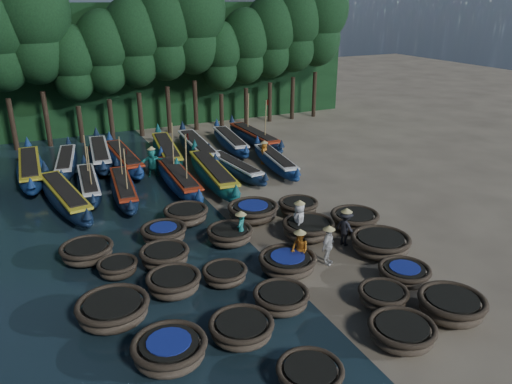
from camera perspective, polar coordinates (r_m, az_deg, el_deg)
name	(u,v)px	position (r m, az deg, el deg)	size (l,w,h in m)	color
ground	(244,236)	(23.37, -1.44, -5.07)	(120.00, 120.00, 0.00)	gray
foliage_wall	(126,67)	(43.78, -14.64, 13.65)	(40.00, 3.00, 10.00)	black
coracle_2	(310,375)	(15.23, 6.18, -20.04)	(1.97, 1.97, 0.64)	brown
coracle_3	(402,332)	(17.21, 16.31, -15.12)	(2.67, 2.67, 0.73)	brown
coracle_4	(451,306)	(18.88, 21.44, -12.01)	(2.79, 2.79, 0.85)	brown
coracle_5	(170,350)	(16.02, -9.85, -17.38)	(2.66, 2.66, 0.81)	brown
coracle_6	(241,329)	(16.73, -1.67, -15.37)	(2.64, 2.64, 0.71)	brown
coracle_7	(281,299)	(18.14, 2.90, -12.08)	(2.23, 2.23, 0.72)	brown
coracle_8	(383,296)	(18.81, 14.32, -11.50)	(2.00, 2.00, 0.71)	brown
coracle_9	(404,274)	(20.42, 16.58, -8.94)	(2.10, 2.10, 0.70)	brown
coracle_10	(113,310)	(18.13, -16.01, -12.83)	(2.57, 2.57, 0.82)	brown
coracle_11	(174,283)	(19.18, -9.39, -10.20)	(2.44, 2.44, 0.80)	brown
coracle_12	(225,274)	(19.63, -3.58, -9.38)	(1.77, 1.77, 0.66)	brown
coracle_13	(288,263)	(20.28, 3.63, -8.08)	(2.57, 2.57, 0.77)	brown
coracle_14	(380,244)	(22.28, 14.03, -5.76)	(3.06, 3.06, 0.84)	brown
coracle_15	(118,268)	(20.80, -15.53, -8.32)	(1.65, 1.65, 0.65)	brown
coracle_16	(165,256)	(20.99, -10.40, -7.25)	(2.07, 2.07, 0.82)	brown
coracle_17	(230,235)	(22.54, -3.01, -4.90)	(2.30, 2.30, 0.76)	brown
coracle_18	(308,228)	(23.12, 5.97, -4.17)	(2.79, 2.79, 0.84)	brown
coracle_19	(355,220)	(24.32, 11.20, -3.12)	(2.72, 2.72, 0.85)	brown
coracle_20	(87,252)	(22.26, -18.75, -6.49)	(2.24, 2.24, 0.75)	brown
coracle_21	(164,234)	(22.89, -10.49, -4.70)	(2.50, 2.50, 0.83)	brown
coracle_22	(186,215)	(24.66, -7.99, -2.58)	(2.55, 2.55, 0.83)	brown
coracle_23	(253,211)	(24.76, -0.34, -2.23)	(2.87, 2.87, 0.84)	brown
coracle_24	(298,207)	(25.47, 4.86, -1.70)	(2.11, 2.11, 0.79)	brown
long_boat_2	(65,197)	(28.16, -21.03, -0.52)	(2.79, 8.63, 1.54)	#0D1A32
long_boat_3	(89,184)	(29.87, -18.56, 0.85)	(1.76, 7.25, 3.09)	#0D1A32
long_boat_4	(124,189)	(28.57, -14.89, 0.38)	(2.03, 7.51, 3.21)	#0D1A32
long_boat_5	(178,179)	(29.27, -8.87, 1.50)	(1.78, 8.53, 3.62)	navy
long_boat_6	(213,174)	(29.73, -4.94, 2.09)	(2.40, 9.19, 1.62)	#0E5350
long_boat_7	(235,168)	(31.13, -2.44, 2.81)	(2.10, 7.29, 1.29)	#0D1A32
long_boat_8	(275,161)	(32.28, 2.23, 3.53)	(2.24, 7.59, 1.35)	navy
long_boat_10	(30,169)	(33.43, -24.38, 2.41)	(1.83, 9.17, 1.61)	navy
long_boat_11	(66,163)	(34.22, -20.87, 3.16)	(2.50, 7.55, 1.34)	#0D1A32
long_boat_12	(100,154)	(35.04, -17.38, 4.12)	(2.40, 8.59, 1.52)	#0D1A32
long_boat_13	(124,159)	(33.69, -14.88, 3.70)	(1.76, 8.58, 1.51)	navy
long_boat_14	(167,151)	(34.58, -10.17, 4.59)	(2.75, 8.94, 1.59)	#0E5350
long_boat_15	(197,148)	(35.01, -6.71, 5.01)	(2.28, 9.13, 1.61)	#0D1A32
long_boat_16	(230,141)	(36.71, -2.96, 5.79)	(2.33, 8.07, 1.43)	navy
long_boat_17	(254,137)	(37.63, -0.19, 6.27)	(1.70, 8.61, 3.66)	#0D1A32
fisherman_0	(299,219)	(22.89, 4.95, -3.11)	(0.91, 1.04, 1.99)	silver
fisherman_1	(241,227)	(22.17, -1.73, -4.02)	(0.67, 0.67, 1.77)	#196C63
fisherman_2	(299,249)	(20.43, 4.99, -6.49)	(0.68, 0.85, 1.87)	#B96718
fisherman_3	(346,227)	(22.57, 10.20, -3.95)	(0.90, 1.22, 1.88)	black
fisherman_4	(328,245)	(20.87, 8.25, -5.98)	(1.04, 0.85, 1.86)	silver
fisherman_5	(152,162)	(31.44, -11.78, 3.40)	(1.75, 0.83, 2.01)	#196C63
fisherman_6	(264,152)	(33.16, 0.95, 4.61)	(0.85, 0.87, 1.71)	#B96718
tree_4	(32,24)	(39.17, -24.24, 17.10)	(5.34, 5.34, 12.58)	black
tree_5	(72,63)	(39.56, -20.24, 13.70)	(3.68, 3.68, 8.68)	black
tree_6	(104,52)	(39.79, -16.99, 15.10)	(4.09, 4.09, 9.65)	black
tree_7	(134,41)	(40.16, -13.74, 16.42)	(4.51, 4.51, 10.63)	black
tree_8	(164,31)	(40.67, -10.52, 17.67)	(4.92, 4.92, 11.60)	black
tree_9	(192,21)	(41.31, -7.35, 18.84)	(5.34, 5.34, 12.58)	black
tree_10	(220,55)	(42.30, -4.12, 15.34)	(3.68, 3.68, 8.68)	black
tree_11	(246,45)	(43.13, -1.19, 16.40)	(4.09, 4.09, 9.65)	black
tree_12	(270,36)	(44.08, 1.66, 17.39)	(4.51, 4.51, 10.63)	black
tree_13	(294,27)	(45.14, 4.40, 18.29)	(4.92, 4.92, 11.60)	black
tree_14	(318,18)	(46.29, 7.04, 19.11)	(5.34, 5.34, 12.58)	black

